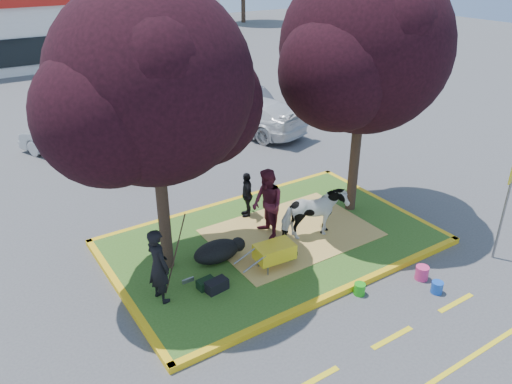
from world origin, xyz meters
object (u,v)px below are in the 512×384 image
car_silver (67,140)px  wheelbarrow (275,252)px  cow (314,214)px  bucket_blue (437,287)px  calf (217,252)px  sign_post (508,196)px  bucket_pink (422,273)px  handler (158,266)px  bucket_green (360,289)px

car_silver → wheelbarrow: bearing=77.3°
cow → bucket_blue: cow is taller
calf → sign_post: bearing=-25.5°
sign_post → bucket_pink: 2.77m
bucket_blue → car_silver: 13.73m
wheelbarrow → sign_post: (4.99, -2.50, 1.17)m
cow → car_silver: size_ratio=0.41×
handler → bucket_pink: handler is taller
bucket_green → bucket_pink: 1.68m
wheelbarrow → bucket_pink: size_ratio=5.00×
wheelbarrow → bucket_blue: size_ratio=5.89×
bucket_green → bucket_pink: (1.64, -0.37, 0.03)m
cow → bucket_pink: cow is taller
cow → bucket_green: bearing=-178.7°
sign_post → bucket_green: bearing=157.3°
cow → bucket_pink: size_ratio=4.98×
cow → car_silver: (-3.83, 9.62, -0.19)m
sign_post → bucket_green: size_ratio=10.05×
cow → bucket_green: cow is taller
bucket_blue → bucket_pink: bearing=76.9°
wheelbarrow → bucket_pink: wheelbarrow is taller
calf → car_silver: (-1.18, 9.20, 0.25)m
bucket_green → car_silver: (-3.33, 11.93, 0.52)m
bucket_pink → calf: bearing=140.6°
cow → bucket_green: size_ratio=5.96×
calf → cow: bearing=-4.6°
calf → bucket_green: 3.49m
handler → sign_post: (7.75, -2.86, 0.73)m
bucket_blue → car_silver: bearing=110.6°
wheelbarrow → car_silver: 10.42m
handler → car_silver: size_ratio=0.43×
cow → car_silver: cow is taller
calf → bucket_green: bearing=-47.3°
bucket_green → bucket_blue: bearing=-31.1°
cow → handler: bearing=106.3°
handler → bucket_green: bearing=-129.3°
sign_post → bucket_pink: sign_post is taller
bucket_green → car_silver: car_silver is taller
bucket_green → car_silver: bearing=105.6°
calf → sign_post: (6.02, -3.49, 1.34)m
wheelbarrow → bucket_green: wheelbarrow is taller
bucket_blue → cow: bearing=107.4°
calf → bucket_blue: size_ratio=4.23×
bucket_blue → car_silver: (-4.84, 12.84, 0.52)m
sign_post → car_silver: (-7.20, 12.68, -1.09)m
calf → bucket_blue: calf is taller
cow → wheelbarrow: size_ratio=0.99×
sign_post → bucket_green: 4.26m
calf → sign_post: 7.08m
wheelbarrow → bucket_pink: bearing=-32.8°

